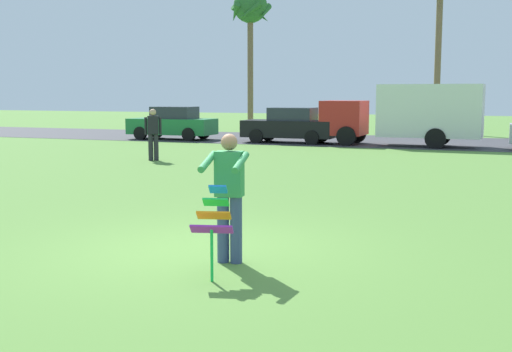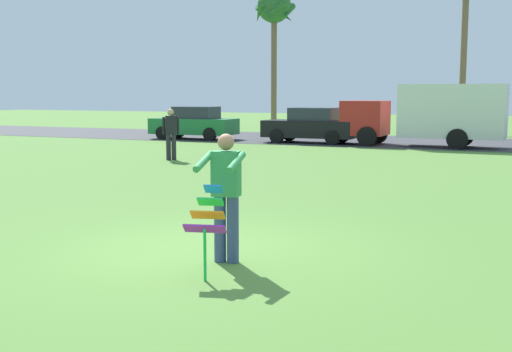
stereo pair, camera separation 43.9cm
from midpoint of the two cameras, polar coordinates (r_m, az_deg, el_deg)
ground_plane at (r=9.42m, az=-6.41°, el=-6.56°), size 120.00×120.00×0.00m
road_strip at (r=30.68m, az=12.76°, el=2.97°), size 120.00×8.00×0.01m
person_kite_flyer at (r=8.52m, az=-3.88°, el=-1.49°), size 0.60×0.70×1.73m
kite_held at (r=7.88m, az=-5.35°, el=-3.76°), size 0.53×0.70×1.11m
parked_car_green at (r=31.76m, az=-7.79°, el=4.61°), size 4.21×1.85×1.60m
parked_car_black at (r=29.39m, az=2.61°, el=4.46°), size 4.21×1.85×1.60m
parked_truck_red_cab at (r=28.17m, az=13.07°, el=5.45°), size 6.75×2.25×2.62m
palm_tree_left_near at (r=41.20m, az=-0.82°, el=14.31°), size 2.58×2.71×8.67m
person_walker_far at (r=21.91m, az=-9.66°, el=3.79°), size 0.51×0.36×1.73m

